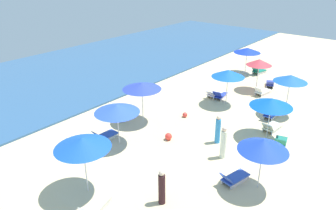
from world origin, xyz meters
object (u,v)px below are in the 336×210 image
Objects in this scene: beachgoer_1 at (223,143)px; umbrella_4 at (247,50)px; beachgoer_0 at (162,188)px; umbrella_3 at (291,78)px; umbrella_6 at (82,143)px; lounge_chair_0_1 at (220,95)px; beach_ball_2 at (168,137)px; lounge_chair_1_0 at (124,114)px; umbrella_2 at (271,102)px; beachgoer_2 at (218,130)px; beach_ball_1 at (185,115)px; lounge_chair_7_0 at (234,178)px; lounge_chair_3_0 at (271,114)px; umbrella_8 at (259,62)px; lounge_chair_4_0 at (259,71)px; lounge_chair_8_1 at (270,84)px; umbrella_5 at (117,109)px; lounge_chair_2_0 at (281,143)px; umbrella_0 at (228,73)px; lounge_chair_6_0 at (95,206)px; lounge_chair_8_0 at (262,91)px; umbrella_7 at (263,145)px; lounge_chair_0_0 at (214,94)px; lounge_chair_2_1 at (271,127)px; umbrella_1 at (142,86)px.

umbrella_4 is at bearing -63.28° from beachgoer_1.
beachgoer_0 is 0.91× the size of beachgoer_1.
umbrella_6 is at bearing 163.73° from umbrella_3.
lounge_chair_0_1 is at bearing 94.86° from umbrella_3.
beachgoer_1 is 4.36× the size of beach_ball_2.
lounge_chair_1_0 is 7.08m from beachgoer_1.
umbrella_2 is 3.23m from beachgoer_2.
beach_ball_1 is (-0.89, 5.05, -1.95)m from umbrella_2.
lounge_chair_7_0 is at bearing -174.29° from umbrella_3.
lounge_chair_3_0 is 4.91m from beachgoer_2.
umbrella_8 is (9.75, -4.32, 1.92)m from lounge_chair_1_0.
beachgoer_2 is (6.98, -2.19, -1.60)m from umbrella_6.
umbrella_4 is 18.10m from beachgoer_0.
lounge_chair_4_0 is 0.60× the size of umbrella_6.
beachgoer_0 is at bearing 176.00° from umbrella_3.
umbrella_5 is at bearing 55.43° from lounge_chair_8_1.
umbrella_6 is (-8.65, 5.04, 2.09)m from lounge_chair_2_0.
umbrella_5 reaches higher than lounge_chair_7_0.
umbrella_4 is at bearing 16.33° from umbrella_0.
umbrella_4 is at bearing 5.77° from beach_ball_1.
lounge_chair_8_0 is (15.62, 0.06, -0.01)m from lounge_chair_6_0.
umbrella_7 is (-7.02, -5.59, -0.08)m from umbrella_0.
lounge_chair_7_0 is (-14.33, -6.65, -1.84)m from umbrella_4.
beachgoer_1 is 5.48× the size of beach_ball_1.
umbrella_3 is 5.45m from lounge_chair_8_1.
lounge_chair_0_1 is at bearing 4.08° from umbrella_6.
umbrella_5 is at bearing 21.87° from lounge_chair_2_0.
umbrella_0 is 5.53m from beachgoer_2.
umbrella_3 is 1.71× the size of lounge_chair_7_0.
umbrella_4 is 1.46× the size of beachgoer_0.
lounge_chair_8_0 reaches higher than lounge_chair_8_1.
umbrella_2 is (-3.12, -5.35, 1.87)m from lounge_chair_0_0.
lounge_chair_6_0 is at bearing -116.22° from umbrella_6.
umbrella_0 reaches higher than lounge_chair_1_0.
umbrella_8 is at bearing 124.33° from lounge_chair_4_0.
beach_ball_2 is at bearing 114.43° from beachgoer_0.
lounge_chair_2_1 is 5.72m from lounge_chair_7_0.
umbrella_6 is at bearing 57.03° from lounge_chair_7_0.
umbrella_1 is 6.86m from umbrella_6.
umbrella_1 reaches higher than lounge_chair_2_1.
lounge_chair_6_0 is (-13.43, 2.49, -2.17)m from umbrella_3.
umbrella_6 is (-19.33, -1.08, 2.08)m from lounge_chair_4_0.
beachgoer_0 is (-3.01, 1.63, 0.51)m from lounge_chair_7_0.
umbrella_4 is 15.22m from umbrella_5.
umbrella_1 is at bearing 35.37° from lounge_chair_2_1.
lounge_chair_8_0 is at bearing -73.21° from beachgoer_1.
lounge_chair_0_1 is at bearing 61.28° from lounge_chair_8_0.
lounge_chair_8_0 is (2.58, -2.08, 0.01)m from lounge_chair_0_1.
lounge_chair_1_0 is 0.97× the size of lounge_chair_4_0.
lounge_chair_0_0 is at bearing 94.66° from umbrella_3.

